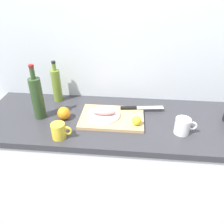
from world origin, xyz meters
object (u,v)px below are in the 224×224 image
object	(u,v)px
fish_fillet	(104,111)
coffee_mug_1	(183,126)
wine_bottle	(37,98)
cutting_board	(112,117)
lemon_0	(137,121)
olive_oil_bottle	(57,85)
coffee_mug_2	(59,131)
white_plate	(104,115)
chef_knife	(136,108)

from	to	relation	value
fish_fillet	coffee_mug_1	size ratio (longest dim) A/B	1.22
coffee_mug_1	wine_bottle	bearing A→B (deg)	174.40
cutting_board	wine_bottle	xyz separation A→B (m)	(-0.47, -0.02, 0.13)
lemon_0	olive_oil_bottle	bearing A→B (deg)	153.30
wine_bottle	coffee_mug_1	world-z (taller)	wine_bottle
coffee_mug_1	coffee_mug_2	world-z (taller)	coffee_mug_1
olive_oil_bottle	coffee_mug_2	distance (m)	0.46
olive_oil_bottle	coffee_mug_1	size ratio (longest dim) A/B	2.33
cutting_board	coffee_mug_2	bearing A→B (deg)	-141.27
white_plate	coffee_mug_2	world-z (taller)	coffee_mug_2
cutting_board	coffee_mug_2	distance (m)	0.36
fish_fillet	wine_bottle	distance (m)	0.42
wine_bottle	coffee_mug_1	size ratio (longest dim) A/B	2.77
chef_knife	fish_fillet	bearing A→B (deg)	-161.04
fish_fillet	cutting_board	bearing A→B (deg)	1.81
white_plate	wine_bottle	distance (m)	0.43
coffee_mug_2	coffee_mug_1	bearing A→B (deg)	9.10
chef_knife	olive_oil_bottle	xyz separation A→B (m)	(-0.57, 0.11, 0.09)
olive_oil_bottle	wine_bottle	world-z (taller)	wine_bottle
olive_oil_bottle	white_plate	bearing A→B (deg)	-30.03
white_plate	olive_oil_bottle	size ratio (longest dim) A/B	0.70
fish_fillet	white_plate	bearing A→B (deg)	0.00
white_plate	lemon_0	xyz separation A→B (m)	(0.21, -0.08, 0.02)
cutting_board	coffee_mug_1	world-z (taller)	coffee_mug_1
wine_bottle	olive_oil_bottle	bearing A→B (deg)	78.30
white_plate	coffee_mug_1	bearing A→B (deg)	-12.91
white_plate	wine_bottle	bearing A→B (deg)	-176.92
lemon_0	olive_oil_bottle	xyz separation A→B (m)	(-0.57, 0.29, 0.08)
chef_knife	coffee_mug_2	bearing A→B (deg)	-150.60
cutting_board	coffee_mug_2	xyz separation A→B (m)	(-0.28, -0.22, 0.04)
chef_knife	coffee_mug_1	world-z (taller)	coffee_mug_1
cutting_board	olive_oil_bottle	world-z (taller)	olive_oil_bottle
cutting_board	chef_knife	bearing A→B (deg)	33.39
fish_fillet	chef_knife	xyz separation A→B (m)	(0.21, 0.10, -0.02)
chef_knife	olive_oil_bottle	bearing A→B (deg)	162.05
wine_bottle	chef_knife	bearing A→B (deg)	11.51
lemon_0	wine_bottle	world-z (taller)	wine_bottle
olive_oil_bottle	coffee_mug_1	bearing A→B (deg)	-20.81
fish_fillet	coffee_mug_2	size ratio (longest dim) A/B	1.31
chef_knife	coffee_mug_2	size ratio (longest dim) A/B	2.45
wine_bottle	fish_fillet	bearing A→B (deg)	3.08
white_plate	fish_fillet	size ratio (longest dim) A/B	1.33
olive_oil_bottle	chef_knife	bearing A→B (deg)	-10.45
olive_oil_bottle	coffee_mug_2	size ratio (longest dim) A/B	2.51
cutting_board	lemon_0	distance (m)	0.18
olive_oil_bottle	wine_bottle	bearing A→B (deg)	-101.70
lemon_0	olive_oil_bottle	world-z (taller)	olive_oil_bottle
cutting_board	coffee_mug_2	size ratio (longest dim) A/B	3.40
olive_oil_bottle	wine_bottle	distance (m)	0.24
lemon_0	coffee_mug_1	world-z (taller)	coffee_mug_1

